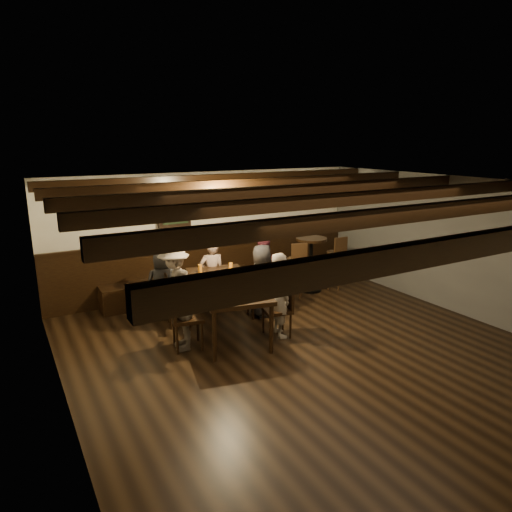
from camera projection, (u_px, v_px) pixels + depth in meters
room at (227, 253)px, 7.98m from camera, size 7.00×7.00×7.00m
dining_table at (226, 287)px, 7.23m from camera, size 1.39×2.28×0.80m
chair_left_near at (178, 310)px, 7.56m from camera, size 0.47×0.47×0.86m
chair_left_far at (186, 329)px, 6.72m from camera, size 0.53×0.53×0.98m
chair_right_near at (260, 301)px, 7.98m from camera, size 0.47×0.47×0.86m
chair_right_far at (278, 319)px, 7.14m from camera, size 0.49×0.49×0.90m
person_bench_left at (163, 284)px, 7.84m from camera, size 0.65×0.49×1.19m
person_bench_centre at (212, 275)px, 8.23m from camera, size 0.52×0.40×1.27m
person_bench_right at (262, 272)px, 8.35m from camera, size 0.72×0.61×1.29m
person_left_near at (175, 286)px, 7.44m from camera, size 0.68×0.97×1.37m
person_left_far at (183, 309)px, 6.63m from camera, size 0.44×0.76×1.21m
person_right_near at (262, 280)px, 7.89m from camera, size 0.53×0.69×1.27m
person_right_far at (280, 295)px, 7.05m from camera, size 0.42×0.55×1.34m
pint_a at (200, 269)px, 7.77m from camera, size 0.07×0.07×0.14m
pint_b at (231, 267)px, 7.87m from camera, size 0.07×0.07×0.14m
pint_c at (206, 279)px, 7.21m from camera, size 0.07×0.07×0.14m
pint_d at (241, 274)px, 7.47m from camera, size 0.07×0.07×0.14m
pint_e at (219, 289)px, 6.72m from camera, size 0.07×0.07×0.14m
pint_f at (248, 288)px, 6.75m from camera, size 0.07×0.07×0.14m
pint_g at (243, 294)px, 6.48m from camera, size 0.07×0.07×0.14m
plate_near at (227, 298)px, 6.53m from camera, size 0.24×0.24×0.01m
plate_far at (242, 287)px, 6.99m from camera, size 0.24×0.24×0.01m
condiment_caddy at (227, 280)px, 7.16m from camera, size 0.15×0.10×0.12m
candle at (229, 275)px, 7.52m from camera, size 0.05×0.05×0.05m
high_top_table at (311, 256)px, 9.17m from camera, size 0.62×0.62×1.10m
bar_stool_left at (296, 277)px, 8.84m from camera, size 0.37×0.39×1.12m
bar_stool_right at (335, 269)px, 9.36m from camera, size 0.35×0.36×1.12m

